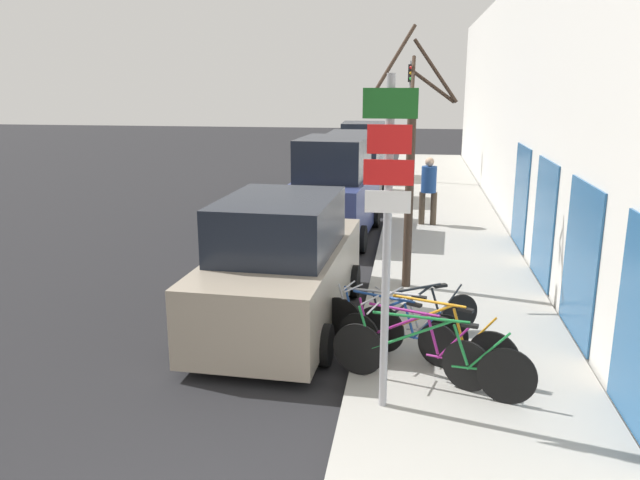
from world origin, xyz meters
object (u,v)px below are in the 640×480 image
(bicycle_2, at_px, (435,338))
(bicycle_1, at_px, (410,346))
(bicycle_5, at_px, (417,316))
(bicycle_0, at_px, (429,358))
(bicycle_3, at_px, (389,328))
(pedestrian_near, at_px, (429,186))
(parked_car_2, at_px, (354,171))
(parked_car_1, at_px, (334,194))
(traffic_light, at_px, (410,105))
(parked_car_3, at_px, (363,154))
(street_tree, at_px, (410,176))
(signpost, at_px, (387,224))
(parked_car_0, at_px, (282,267))
(bicycle_4, at_px, (390,322))

(bicycle_2, bearing_deg, bicycle_1, 157.23)
(bicycle_5, bearing_deg, bicycle_0, 156.09)
(bicycle_3, xyz_separation_m, pedestrian_near, (0.68, 8.40, 0.68))
(bicycle_2, relative_size, parked_car_2, 0.50)
(bicycle_2, bearing_deg, bicycle_5, 41.37)
(parked_car_1, bearing_deg, traffic_light, 82.34)
(bicycle_1, distance_m, parked_car_1, 8.06)
(parked_car_3, xyz_separation_m, street_tree, (1.96, -14.02, 1.19))
(parked_car_3, bearing_deg, traffic_light, -30.51)
(signpost, xyz_separation_m, pedestrian_near, (0.69, 9.94, -1.16))
(pedestrian_near, relative_size, street_tree, 0.39)
(bicycle_0, height_order, parked_car_2, parked_car_2)
(bicycle_2, relative_size, parked_car_3, 0.47)
(bicycle_0, bearing_deg, parked_car_3, 22.76)
(bicycle_2, relative_size, bicycle_5, 1.13)
(bicycle_1, bearing_deg, traffic_light, 28.61)
(bicycle_3, xyz_separation_m, parked_car_3, (-1.76, 17.01, 0.54))
(parked_car_1, relative_size, pedestrian_near, 2.46)
(signpost, height_order, parked_car_0, signpost)
(parked_car_3, bearing_deg, bicycle_0, -84.75)
(bicycle_4, relative_size, parked_car_0, 0.45)
(bicycle_0, height_order, bicycle_5, bicycle_0)
(parked_car_0, bearing_deg, bicycle_0, -41.42)
(parked_car_3, xyz_separation_m, pedestrian_near, (2.44, -8.61, 0.14))
(bicycle_4, distance_m, parked_car_1, 7.17)
(bicycle_0, xyz_separation_m, bicycle_3, (-0.53, 1.02, -0.05))
(street_tree, height_order, traffic_light, street_tree)
(bicycle_2, xyz_separation_m, bicycle_5, (-0.23, 0.90, -0.04))
(parked_car_2, bearing_deg, bicycle_2, -79.21)
(bicycle_0, relative_size, parked_car_2, 0.60)
(parked_car_0, bearing_deg, parked_car_1, 91.47)
(bicycle_1, relative_size, traffic_light, 0.44)
(signpost, distance_m, bicycle_1, 2.05)
(traffic_light, bearing_deg, parked_car_3, 151.49)
(parked_car_3, relative_size, pedestrian_near, 2.42)
(parked_car_2, xyz_separation_m, traffic_light, (1.70, 4.02, 1.99))
(parked_car_0, bearing_deg, traffic_light, 85.36)
(bicycle_3, height_order, bicycle_5, bicycle_3)
(bicycle_0, relative_size, pedestrian_near, 1.38)
(bicycle_0, xyz_separation_m, traffic_light, (-0.49, 17.05, 2.47))
(bicycle_3, distance_m, parked_car_0, 2.21)
(street_tree, bearing_deg, bicycle_4, -94.10)
(bicycle_5, xyz_separation_m, parked_car_3, (-2.15, 16.48, 0.54))
(signpost, bearing_deg, parked_car_2, 96.92)
(bicycle_5, relative_size, street_tree, 0.39)
(bicycle_5, relative_size, traffic_light, 0.41)
(parked_car_3, bearing_deg, parked_car_1, -91.63)
(bicycle_0, distance_m, pedestrian_near, 9.45)
(traffic_light, bearing_deg, bicycle_4, -90.14)
(bicycle_1, bearing_deg, bicycle_5, 23.07)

